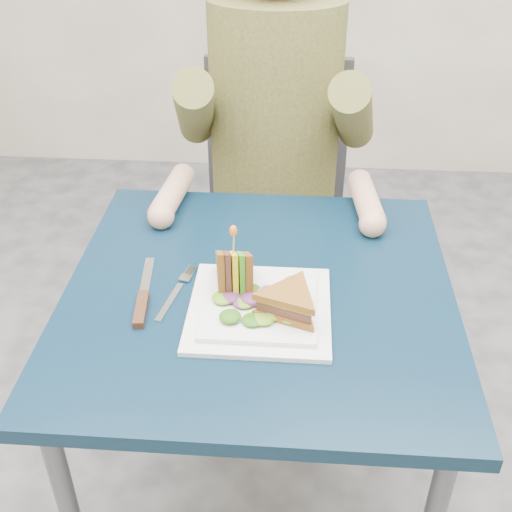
# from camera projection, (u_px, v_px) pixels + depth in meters

# --- Properties ---
(table) EXTENTS (0.75, 0.75, 0.73)m
(table) POSITION_uv_depth(u_px,v_px,m) (259.00, 320.00, 1.29)
(table) COLOR black
(table) RESTS_ON ground
(chair) EXTENTS (0.42, 0.40, 0.93)m
(chair) POSITION_uv_depth(u_px,v_px,m) (275.00, 197.00, 1.92)
(chair) COLOR #47474C
(chair) RESTS_ON ground
(diner) EXTENTS (0.54, 0.59, 0.74)m
(diner) POSITION_uv_depth(u_px,v_px,m) (275.00, 90.00, 1.62)
(diner) COLOR #4E4C23
(diner) RESTS_ON chair
(plate) EXTENTS (0.26, 0.26, 0.02)m
(plate) POSITION_uv_depth(u_px,v_px,m) (259.00, 308.00, 1.18)
(plate) COLOR white
(plate) RESTS_ON table
(sandwich_flat) EXTENTS (0.17, 0.17, 0.05)m
(sandwich_flat) POSITION_uv_depth(u_px,v_px,m) (290.00, 302.00, 1.13)
(sandwich_flat) COLOR brown
(sandwich_flat) RESTS_ON plate
(sandwich_upright) EXTENTS (0.09, 0.15, 0.15)m
(sandwich_upright) POSITION_uv_depth(u_px,v_px,m) (234.00, 273.00, 1.19)
(sandwich_upright) COLOR brown
(sandwich_upright) RESTS_ON plate
(fork) EXTENTS (0.05, 0.18, 0.01)m
(fork) POSITION_uv_depth(u_px,v_px,m) (175.00, 293.00, 1.23)
(fork) COLOR silver
(fork) RESTS_ON table
(knife) EXTENTS (0.04, 0.22, 0.02)m
(knife) POSITION_uv_depth(u_px,v_px,m) (142.00, 303.00, 1.20)
(knife) COLOR silver
(knife) RESTS_ON table
(toothpick) EXTENTS (0.01, 0.01, 0.06)m
(toothpick) POSITION_uv_depth(u_px,v_px,m) (234.00, 244.00, 1.16)
(toothpick) COLOR tan
(toothpick) RESTS_ON sandwich_upright
(toothpick_frill) EXTENTS (0.01, 0.01, 0.02)m
(toothpick_frill) POSITION_uv_depth(u_px,v_px,m) (233.00, 231.00, 1.14)
(toothpick_frill) COLOR orange
(toothpick_frill) RESTS_ON sandwich_upright
(lettuce_spill) EXTENTS (0.15, 0.13, 0.02)m
(lettuce_spill) POSITION_uv_depth(u_px,v_px,m) (263.00, 296.00, 1.17)
(lettuce_spill) COLOR #337A14
(lettuce_spill) RESTS_ON plate
(onion_ring) EXTENTS (0.04, 0.04, 0.02)m
(onion_ring) POSITION_uv_depth(u_px,v_px,m) (268.00, 295.00, 1.17)
(onion_ring) COLOR #9E4C7A
(onion_ring) RESTS_ON plate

